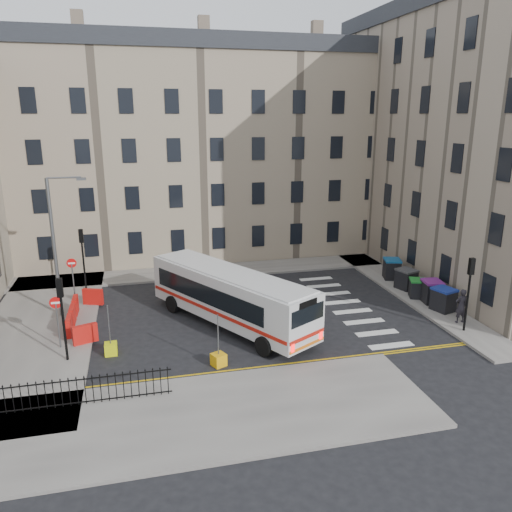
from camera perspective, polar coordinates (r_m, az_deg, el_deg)
name	(u,v)px	position (r m, az deg, el deg)	size (l,w,h in m)	color
ground	(284,310)	(30.63, 3.16, -6.17)	(120.00, 120.00, 0.00)	black
pavement_north	(173,274)	(37.61, -9.45, -2.02)	(36.00, 3.20, 0.15)	slate
pavement_east	(387,278)	(37.42, 14.71, -2.43)	(2.40, 26.00, 0.15)	slate
pavement_west	(41,324)	(30.92, -23.36, -7.16)	(6.00, 22.00, 0.15)	slate
pavement_sw	(185,418)	(20.64, -8.12, -17.82)	(20.00, 6.00, 0.15)	slate
terrace_north	(150,151)	(42.79, -12.07, 11.68)	(38.30, 10.80, 17.20)	gray
traffic_light_east	(469,283)	(28.79, 23.21, -2.87)	(0.28, 0.22, 4.10)	black
traffic_light_nw	(82,250)	(34.95, -19.23, 0.69)	(0.28, 0.22, 4.10)	black
traffic_light_sw	(62,307)	(24.99, -21.32, -5.42)	(0.28, 0.22, 4.10)	black
streetlamp	(54,246)	(30.40, -22.08, 1.09)	(0.50, 0.22, 8.14)	#595B5E
no_entry_north	(72,270)	(33.30, -20.26, -1.55)	(0.60, 0.08, 3.00)	#595B5E
no_entry_south	(57,312)	(26.73, -21.82, -5.92)	(0.60, 0.08, 3.00)	#595B5E
roadworks_barriers	(79,314)	(29.92, -19.54, -6.32)	(1.66, 6.26, 1.00)	red
iron_railings	(73,392)	(21.99, -20.14, -14.39)	(7.80, 0.04, 1.20)	black
bus	(230,295)	(27.90, -3.01, -4.48)	(7.91, 11.13, 3.10)	silver
wheelie_bin_a	(443,299)	(31.92, 20.63, -4.65)	(1.41, 1.52, 1.39)	black
wheelie_bin_b	(432,291)	(33.03, 19.44, -3.83)	(1.31, 1.44, 1.41)	black
wheelie_bin_c	(417,288)	(33.67, 17.92, -3.52)	(1.27, 1.35, 1.20)	black
wheelie_bin_d	(406,279)	(35.03, 16.78, -2.53)	(1.41, 1.51, 1.36)	black
wheelie_bin_e	(392,269)	(36.94, 15.26, -1.41)	(1.45, 1.57, 1.43)	black
pedestrian	(461,306)	(30.37, 22.39, -5.29)	(0.72, 0.47, 1.98)	black
bollard_yellow	(111,349)	(26.12, -16.24, -10.15)	(0.60, 0.60, 0.60)	#D1DC0C
bollard_chevron	(219,360)	(24.16, -4.30, -11.74)	(0.60, 0.60, 0.60)	#E1A00D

